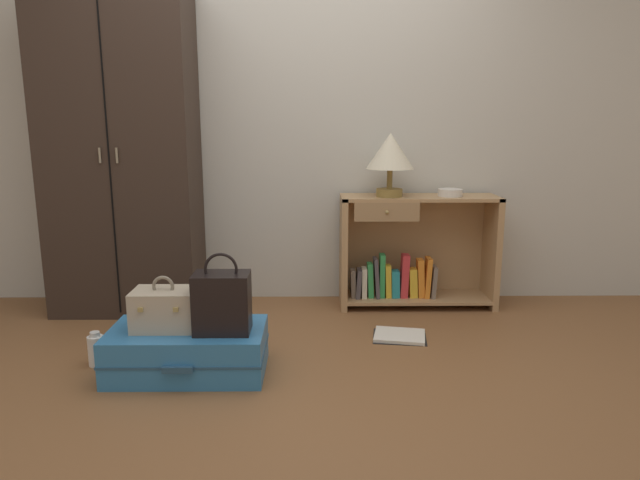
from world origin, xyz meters
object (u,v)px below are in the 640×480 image
(wardrobe, at_px, (122,153))
(suitcase_large, at_px, (188,350))
(open_book_on_floor, at_px, (400,336))
(bookshelf, at_px, (412,253))
(handbag, at_px, (222,302))
(bowl, at_px, (450,193))
(train_case, at_px, (164,309))
(table_lamp, at_px, (390,154))
(bottle, at_px, (96,350))

(wardrobe, height_order, suitcase_large, wardrobe)
(wardrobe, distance_m, suitcase_large, 1.47)
(suitcase_large, xyz_separation_m, open_book_on_floor, (1.12, 0.45, -0.11))
(bookshelf, bearing_deg, handbag, -134.72)
(bowl, bearing_deg, suitcase_large, -145.74)
(bowl, distance_m, open_book_on_floor, 1.03)
(train_case, xyz_separation_m, open_book_on_floor, (1.22, 0.45, -0.32))
(open_book_on_floor, bearing_deg, train_case, -159.95)
(bookshelf, xyz_separation_m, handbag, (-1.09, -1.10, 0.02))
(wardrobe, distance_m, bookshelf, 1.99)
(bookshelf, xyz_separation_m, open_book_on_floor, (-0.16, -0.61, -0.35))
(table_lamp, distance_m, bottle, 2.07)
(table_lamp, xyz_separation_m, train_case, (-1.22, -1.01, -0.69))
(bowl, bearing_deg, wardrobe, -179.02)
(table_lamp, xyz_separation_m, handbag, (-0.93, -1.06, -0.64))
(handbag, bearing_deg, bookshelf, 45.28)
(train_case, distance_m, open_book_on_floor, 1.34)
(bowl, relative_size, handbag, 0.40)
(bookshelf, distance_m, train_case, 1.74)
(bowl, distance_m, suitcase_large, 1.94)
(bookshelf, height_order, bottle, bookshelf)
(bookshelf, bearing_deg, bowl, -8.39)
(wardrobe, xyz_separation_m, table_lamp, (1.70, 0.03, -0.01))
(table_lamp, bearing_deg, bookshelf, 14.43)
(suitcase_large, height_order, handbag, handbag)
(wardrobe, xyz_separation_m, suitcase_large, (0.59, -0.99, -0.91))
(suitcase_large, relative_size, handbag, 1.96)
(wardrobe, xyz_separation_m, bookshelf, (1.87, 0.07, -0.67))
(suitcase_large, height_order, bottle, suitcase_large)
(wardrobe, bearing_deg, open_book_on_floor, -17.55)
(table_lamp, bearing_deg, suitcase_large, -137.48)
(bookshelf, height_order, bowl, bowl)
(train_case, bearing_deg, handbag, -9.80)
(bowl, relative_size, bottle, 0.89)
(wardrobe, relative_size, open_book_on_floor, 6.18)
(bottle, bearing_deg, bookshelf, 28.74)
(wardrobe, bearing_deg, bowl, 0.98)
(bowl, xyz_separation_m, handbag, (-1.32, -1.07, -0.39))
(bottle, bearing_deg, wardrobe, 96.52)
(suitcase_large, xyz_separation_m, handbag, (0.18, -0.04, 0.26))
(handbag, xyz_separation_m, bottle, (-0.67, 0.14, -0.30))
(train_case, distance_m, handbag, 0.30)
(wardrobe, bearing_deg, suitcase_large, -59.18)
(table_lamp, xyz_separation_m, suitcase_large, (-1.11, -1.02, -0.91))
(table_lamp, distance_m, handbag, 1.55)
(wardrobe, height_order, handbag, wardrobe)
(open_book_on_floor, bearing_deg, table_lamp, 90.46)
(wardrobe, height_order, table_lamp, wardrobe)
(wardrobe, bearing_deg, handbag, -53.17)
(suitcase_large, bearing_deg, handbag, -13.37)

